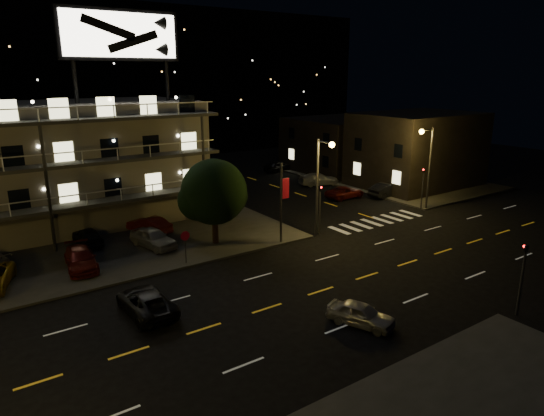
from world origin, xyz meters
TOP-DOWN VIEW (x-y plane):
  - ground at (0.00, 0.00)m, footprint 140.00×140.00m
  - curb_ne at (30.00, 20.00)m, footprint 16.00×24.00m
  - motel at (-9.94, 23.88)m, footprint 28.00×13.80m
  - side_bldg_front at (29.99, 16.00)m, footprint 14.06×10.00m
  - side_bldg_back at (29.99, 28.00)m, footprint 14.06×12.00m
  - hill_backdrop at (-5.94, 68.78)m, footprint 120.00×25.00m
  - streetlight_nc at (8.50, 7.94)m, footprint 0.44×1.92m
  - streetlight_ne at (22.14, 8.30)m, footprint 1.92×0.44m
  - signal_nw at (9.00, 8.50)m, footprint 0.20×0.27m
  - signal_sw at (9.00, -8.50)m, footprint 0.20×0.27m
  - signal_ne at (22.00, 8.50)m, footprint 0.27×0.20m
  - banner_north at (5.09, 8.40)m, footprint 0.83×0.16m
  - stop_sign at (-3.00, 8.57)m, footprint 0.91×0.11m
  - tree at (0.65, 11.15)m, footprint 5.24×5.05m
  - lot_car_3 at (-9.24, 11.79)m, footprint 2.44×4.82m
  - lot_car_4 at (-3.67, 12.94)m, footprint 2.73×4.61m
  - lot_car_8 at (-7.63, 16.31)m, footprint 1.67×3.98m
  - lot_car_9 at (-2.71, 16.29)m, footprint 2.84×4.42m
  - side_car_0 at (23.16, 13.94)m, footprint 4.56×1.68m
  - side_car_1 at (19.01, 16.12)m, footprint 4.54×2.20m
  - side_car_2 at (20.68, 22.49)m, footprint 5.26×3.29m
  - side_car_3 at (21.41, 31.85)m, footprint 4.50×2.31m
  - road_car_east at (1.07, -4.36)m, footprint 2.74×3.91m
  - road_car_west at (-7.82, 3.40)m, footprint 2.30×4.86m

SIDE VIEW (x-z plane):
  - ground at x=0.00m, z-range 0.00..0.00m
  - curb_ne at x=30.00m, z-range 0.00..0.15m
  - road_car_east at x=1.07m, z-range 0.00..1.24m
  - side_car_1 at x=19.01m, z-range 0.00..1.25m
  - road_car_west at x=-7.82m, z-range 0.00..1.34m
  - side_car_2 at x=20.68m, z-range 0.00..1.42m
  - side_car_3 at x=21.41m, z-range 0.00..1.46m
  - side_car_0 at x=23.16m, z-range 0.00..1.49m
  - lot_car_3 at x=-9.24m, z-range 0.15..1.49m
  - lot_car_8 at x=-7.63m, z-range 0.15..1.49m
  - lot_car_9 at x=-2.71m, z-range 0.15..1.53m
  - lot_car_4 at x=-3.67m, z-range 0.15..1.62m
  - stop_sign at x=-3.00m, z-range 0.41..3.01m
  - signal_nw at x=9.00m, z-range 0.27..4.87m
  - signal_sw at x=9.00m, z-range 0.27..4.87m
  - signal_ne at x=22.00m, z-range 0.27..4.87m
  - banner_north at x=5.09m, z-range 0.23..6.63m
  - side_bldg_back at x=29.99m, z-range 0.00..7.00m
  - tree at x=0.65m, z-range 0.77..7.37m
  - side_bldg_front at x=29.99m, z-range 0.00..8.50m
  - streetlight_nc at x=8.50m, z-range 0.96..8.96m
  - streetlight_ne at x=22.14m, z-range 0.96..8.96m
  - motel at x=-9.94m, z-range -3.71..14.39m
  - hill_backdrop at x=-5.94m, z-range -0.45..23.55m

